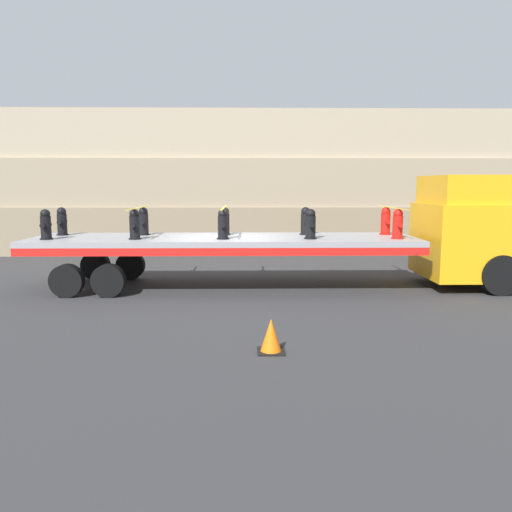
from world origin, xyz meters
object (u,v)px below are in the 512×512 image
object	(u,v)px
fire_hydrant_black_far_0	(62,222)
traffic_cone	(271,336)
fire_hydrant_black_near_3	(311,225)
fire_hydrant_red_near_4	(398,224)
fire_hydrant_black_far_3	(305,221)
fire_hydrant_black_near_0	(46,225)
truck_cab	(469,231)
fire_hydrant_black_near_2	(223,225)
fire_hydrant_black_far_2	(225,222)
flatbed_trailer	(204,245)
fire_hydrant_black_far_1	(144,222)
fire_hydrant_red_far_4	(386,221)
fire_hydrant_black_near_1	(135,225)

from	to	relation	value
fire_hydrant_black_far_0	traffic_cone	xyz separation A→B (m)	(5.58, -6.02, -1.48)
fire_hydrant_black_near_3	fire_hydrant_red_near_4	distance (m)	2.28
fire_hydrant_black_near_3	fire_hydrant_black_far_3	bearing A→B (deg)	90.00
fire_hydrant_black_near_0	fire_hydrant_black_far_0	size ratio (longest dim) A/B	1.00
truck_cab	fire_hydrant_black_near_0	world-z (taller)	truck_cab
fire_hydrant_black_far_0	fire_hydrant_black_near_0	bearing A→B (deg)	-90.00
fire_hydrant_black_near_2	fire_hydrant_black_near_0	bearing A→B (deg)	180.00
fire_hydrant_black_far_0	fire_hydrant_black_far_2	bearing A→B (deg)	0.00
fire_hydrant_black_far_0	fire_hydrant_black_far_3	bearing A→B (deg)	0.00
flatbed_trailer	fire_hydrant_black_near_2	xyz separation A→B (m)	(0.55, -0.57, 0.61)
fire_hydrant_black_far_1	fire_hydrant_black_far_2	bearing A→B (deg)	0.00
truck_cab	fire_hydrant_black_far_0	distance (m)	11.27
fire_hydrant_black_near_2	traffic_cone	world-z (taller)	fire_hydrant_black_near_2
fire_hydrant_black_far_3	traffic_cone	size ratio (longest dim) A/B	1.37
fire_hydrant_black_near_0	fire_hydrant_black_near_3	world-z (taller)	same
fire_hydrant_red_far_4	truck_cab	bearing A→B (deg)	-14.94
fire_hydrant_black_far_2	fire_hydrant_black_far_1	bearing A→B (deg)	180.00
truck_cab	fire_hydrant_black_near_1	xyz separation A→B (m)	(-8.98, -0.57, 0.23)
fire_hydrant_black_near_3	fire_hydrant_black_near_0	bearing A→B (deg)	180.00
fire_hydrant_black_near_1	fire_hydrant_black_near_2	world-z (taller)	same
fire_hydrant_black_near_2	fire_hydrant_black_far_2	distance (m)	1.14
flatbed_trailer	fire_hydrant_black_far_2	world-z (taller)	fire_hydrant_black_far_2
fire_hydrant_black_far_0	fire_hydrant_black_near_2	size ratio (longest dim) A/B	1.00
fire_hydrant_red_far_4	fire_hydrant_black_far_0	bearing A→B (deg)	180.00
flatbed_trailer	fire_hydrant_black_near_2	distance (m)	1.00
fire_hydrant_black_far_1	fire_hydrant_black_near_3	bearing A→B (deg)	-14.05
truck_cab	fire_hydrant_black_far_0	xyz separation A→B (m)	(-11.25, 0.57, 0.23)
fire_hydrant_black_near_3	fire_hydrant_red_far_4	xyz separation A→B (m)	(2.28, 1.14, 0.00)
flatbed_trailer	fire_hydrant_red_near_4	xyz separation A→B (m)	(5.11, -0.57, 0.61)
fire_hydrant_black_near_2	fire_hydrant_red_far_4	bearing A→B (deg)	14.05
fire_hydrant_black_near_2	fire_hydrant_red_far_4	distance (m)	4.70
fire_hydrant_black_near_0	fire_hydrant_red_far_4	distance (m)	9.19
flatbed_trailer	traffic_cone	bearing A→B (deg)	-73.94
fire_hydrant_black_near_2	fire_hydrant_black_far_3	size ratio (longest dim) A/B	1.00
fire_hydrant_black_far_1	fire_hydrant_red_near_4	world-z (taller)	same
fire_hydrant_black_far_3	traffic_cone	distance (m)	6.33
fire_hydrant_black_near_3	fire_hydrant_red_far_4	bearing A→B (deg)	26.59
fire_hydrant_black_far_1	fire_hydrant_red_far_4	xyz separation A→B (m)	(6.84, 0.00, 0.00)
fire_hydrant_black_far_0	truck_cab	bearing A→B (deg)	-2.90
fire_hydrant_black_near_1	fire_hydrant_black_far_2	bearing A→B (deg)	26.59
fire_hydrant_black_far_1	traffic_cone	bearing A→B (deg)	-61.28
fire_hydrant_black_near_2	flatbed_trailer	bearing A→B (deg)	133.96
truck_cab	fire_hydrant_black_far_2	world-z (taller)	truck_cab
fire_hydrant_black_far_0	fire_hydrant_red_far_4	size ratio (longest dim) A/B	1.00
fire_hydrant_black_far_2	traffic_cone	size ratio (longest dim) A/B	1.37
flatbed_trailer	traffic_cone	world-z (taller)	flatbed_trailer
fire_hydrant_black_near_1	fire_hydrant_red_far_4	distance (m)	6.93
fire_hydrant_black_near_2	fire_hydrant_red_near_4	bearing A→B (deg)	0.00
fire_hydrant_black_far_1	fire_hydrant_red_far_4	distance (m)	6.84
fire_hydrant_black_near_1	fire_hydrant_red_near_4	distance (m)	6.84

